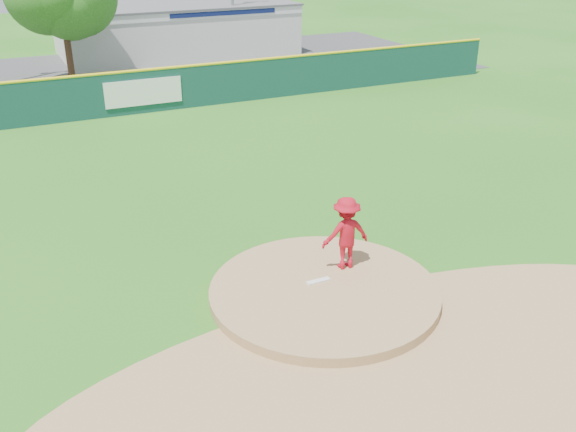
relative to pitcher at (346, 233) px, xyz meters
name	(u,v)px	position (x,y,z in m)	size (l,w,h in m)	color
ground	(324,296)	(-0.96, -0.69, -1.19)	(120.00, 120.00, 0.00)	#286B19
pitchers_mound	(324,296)	(-0.96, -0.69, -1.19)	(5.50, 5.50, 0.50)	#9E774C
pitching_rubber	(318,281)	(-0.96, -0.39, -0.92)	(0.60, 0.15, 0.04)	white
infield_dirt_arc	(395,367)	(-0.96, -3.69, -1.19)	(15.40, 15.40, 0.01)	#9E774C
parking_lot	(103,76)	(-0.96, 26.31, -1.18)	(44.00, 16.00, 0.02)	#38383A
pitcher	(346,233)	(0.00, 0.00, 0.00)	(1.22, 0.70, 1.88)	#AF0F1F
van	(158,82)	(0.69, 20.18, -0.47)	(2.34, 5.07, 1.41)	silver
pool_building_grp	(176,28)	(5.04, 31.31, 0.47)	(15.20, 8.20, 3.31)	silver
fence_banners	(0,107)	(-6.95, 17.23, -0.19)	(15.98, 0.04, 1.20)	#610E0D
outfield_fence	(139,90)	(-0.96, 17.31, -0.10)	(40.00, 0.14, 2.07)	#133F3A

